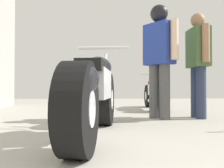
% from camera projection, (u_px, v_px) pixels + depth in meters
% --- Properties ---
extents(ground_plane, '(17.12, 17.12, 0.00)m').
position_uv_depth(ground_plane, '(151.00, 124.00, 3.20)').
color(ground_plane, '#9E998E').
extents(motorcycle_maroon_cruiser, '(0.68, 2.13, 0.99)m').
position_uv_depth(motorcycle_maroon_cruiser, '(95.00, 93.00, 2.32)').
color(motorcycle_maroon_cruiser, black).
rests_on(motorcycle_maroon_cruiser, ground_plane).
extents(motorcycle_black_naked, '(0.55, 1.86, 0.87)m').
position_uv_depth(motorcycle_black_naked, '(155.00, 93.00, 5.57)').
color(motorcycle_black_naked, black).
rests_on(motorcycle_black_naked, ground_plane).
extents(mechanic_in_blue, '(0.25, 0.67, 1.68)m').
position_uv_depth(mechanic_in_blue, '(198.00, 59.00, 3.88)').
color(mechanic_in_blue, '#2D3851').
rests_on(mechanic_in_blue, ground_plane).
extents(mechanic_with_helmet, '(0.49, 0.63, 1.77)m').
position_uv_depth(mechanic_with_helmet, '(159.00, 50.00, 3.77)').
color(mechanic_with_helmet, '#4C4C4C').
rests_on(mechanic_with_helmet, ground_plane).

